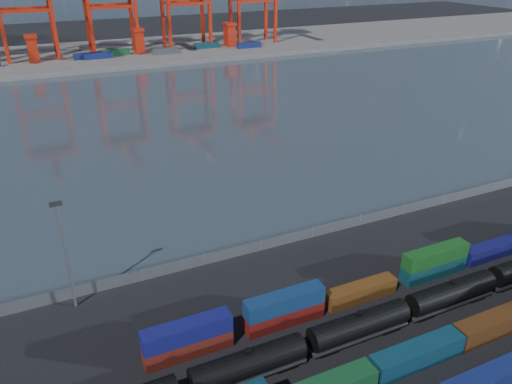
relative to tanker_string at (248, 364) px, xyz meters
name	(u,v)px	position (x,y,z in m)	size (l,w,h in m)	color
ground	(360,363)	(13.30, -3.62, -2.23)	(700.00, 700.00, 0.00)	black
harbor_water	(148,121)	(13.30, 101.38, -2.22)	(700.00, 700.00, 0.00)	#303D45
far_quay	(92,55)	(13.30, 206.38, -1.23)	(700.00, 70.00, 2.00)	#514F4C
container_row_south	(488,378)	(24.04, -12.92, -0.54)	(139.14, 2.42, 5.17)	#3F4144
container_row_mid	(382,365)	(14.13, -6.45, -0.24)	(142.57, 2.61, 5.56)	#434549
container_row_north	(324,299)	(14.51, 6.78, -0.32)	(141.22, 2.28, 4.87)	navy
tanker_string	(248,364)	(0.00, 0.00, 0.00)	(138.46, 3.11, 4.45)	black
waterfront_fence	(261,245)	(13.30, 24.38, -1.23)	(160.12, 0.12, 2.20)	#595B5E
yard_light_mast	(65,250)	(-16.70, 22.38, 7.07)	(1.60, 0.40, 16.60)	slate
quay_containers	(70,58)	(2.31, 191.84, 1.07)	(172.58, 10.99, 2.60)	navy
straddle_carriers	(87,44)	(10.80, 196.38, 5.59)	(140.00, 7.00, 11.10)	red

